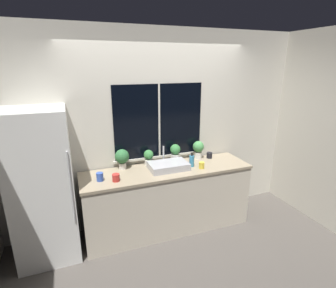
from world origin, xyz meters
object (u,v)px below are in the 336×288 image
object	(u,v)px
potted_plant_far_left	(122,157)
potted_plant_center_right	(175,152)
mug_blue	(100,177)
mug_red	(116,178)
potted_plant_center_left	(149,157)
refrigerator	(43,186)
soap_bottle	(192,161)
mug_yellow	(202,165)
mug_black	(209,155)
sink	(168,166)
potted_plant_far_right	(198,148)

from	to	relation	value
potted_plant_far_left	potted_plant_center_right	world-z (taller)	potted_plant_far_left
mug_blue	mug_red	bearing A→B (deg)	-23.84
potted_plant_center_left	refrigerator	bearing A→B (deg)	-171.08
refrigerator	soap_bottle	world-z (taller)	refrigerator
soap_bottle	mug_yellow	world-z (taller)	soap_bottle
potted_plant_far_left	mug_black	world-z (taller)	potted_plant_far_left
mug_yellow	potted_plant_far_left	bearing A→B (deg)	159.83
sink	soap_bottle	xyz separation A→B (m)	(0.33, -0.02, 0.04)
sink	mug_blue	size ratio (longest dim) A/B	5.05
sink	potted_plant_center_left	distance (m)	0.32
potted_plant_center_right	mug_blue	xyz separation A→B (m)	(-1.09, -0.28, -0.09)
potted_plant_center_left	mug_blue	size ratio (longest dim) A/B	2.17
potted_plant_far_right	mug_black	size ratio (longest dim) A/B	3.11
refrigerator	sink	size ratio (longest dim) A/B	3.51
mug_yellow	mug_blue	bearing A→B (deg)	176.29
mug_black	mug_yellow	world-z (taller)	mug_yellow
refrigerator	mug_blue	bearing A→B (deg)	-6.42
mug_red	mug_yellow	size ratio (longest dim) A/B	1.03
potted_plant_center_right	refrigerator	bearing A→B (deg)	-173.11
mug_yellow	refrigerator	bearing A→B (deg)	175.41
potted_plant_center_left	mug_blue	xyz separation A→B (m)	(-0.69, -0.28, -0.07)
potted_plant_center_right	mug_black	world-z (taller)	potted_plant_center_right
potted_plant_far_left	sink	bearing A→B (deg)	-21.97
sink	mug_black	bearing A→B (deg)	14.27
refrigerator	mug_yellow	distance (m)	1.96
refrigerator	soap_bottle	xyz separation A→B (m)	(1.86, -0.04, 0.08)
mug_red	mug_yellow	distance (m)	1.14
potted_plant_center_right	mug_red	xyz separation A→B (m)	(-0.91, -0.36, -0.09)
sink	potted_plant_center_right	world-z (taller)	sink
potted_plant_far_right	mug_black	distance (m)	0.20
mug_black	sink	bearing A→B (deg)	-165.73
soap_bottle	mug_red	world-z (taller)	soap_bottle
refrigerator	mug_yellow	size ratio (longest dim) A/B	20.45
mug_blue	mug_yellow	xyz separation A→B (m)	(1.32, -0.09, -0.01)
potted_plant_far_left	potted_plant_far_right	xyz separation A→B (m)	(1.13, 0.00, -0.01)
potted_plant_far_left	mug_black	xyz separation A→B (m)	(1.29, -0.05, -0.12)
mug_black	mug_blue	xyz separation A→B (m)	(-1.62, -0.23, 0.01)
potted_plant_center_left	potted_plant_center_right	bearing A→B (deg)	-0.00
mug_black	mug_red	size ratio (longest dim) A/B	0.95
potted_plant_center_right	mug_blue	distance (m)	1.13
potted_plant_center_right	sink	bearing A→B (deg)	-129.91
sink	mug_red	bearing A→B (deg)	-169.85
mug_yellow	potted_plant_far_right	bearing A→B (deg)	70.06
potted_plant_center_left	potted_plant_far_right	bearing A→B (deg)	-0.00
refrigerator	mug_black	xyz separation A→B (m)	(2.25, 0.16, 0.04)
potted_plant_far_right	mug_blue	bearing A→B (deg)	-169.14
refrigerator	potted_plant_far_left	bearing A→B (deg)	12.21
mug_yellow	mug_red	bearing A→B (deg)	179.65
potted_plant_center_left	mug_blue	world-z (taller)	potted_plant_center_left
mug_blue	potted_plant_center_left	bearing A→B (deg)	21.95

